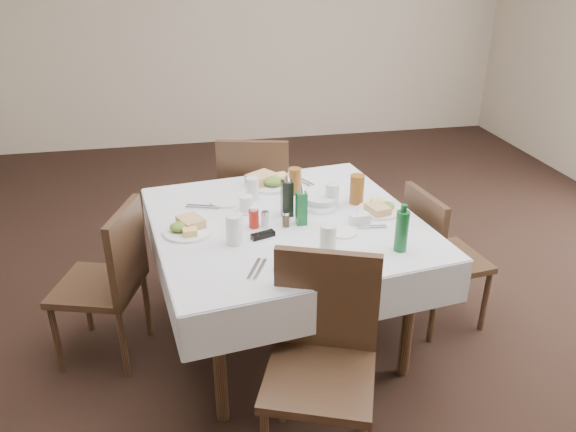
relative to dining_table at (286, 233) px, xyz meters
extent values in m
plane|color=black|center=(0.23, 0.23, -0.68)|extent=(7.00, 7.00, 0.00)
cube|color=beige|center=(0.23, 3.73, 0.72)|extent=(6.00, 0.04, 2.80)
cylinder|color=black|center=(-0.42, -0.55, -0.32)|extent=(0.06, 0.06, 0.72)
cylinder|color=black|center=(-0.55, 0.42, -0.32)|extent=(0.06, 0.06, 0.72)
cylinder|color=black|center=(0.55, -0.42, -0.32)|extent=(0.06, 0.06, 0.72)
cylinder|color=black|center=(0.42, 0.55, -0.32)|extent=(0.06, 0.06, 0.72)
cube|color=black|center=(0.00, 0.00, 0.05)|extent=(1.38, 1.38, 0.03)
cube|color=silver|center=(0.00, 0.00, 0.07)|extent=(1.51, 1.51, 0.01)
cube|color=silver|center=(-0.09, 0.67, -0.04)|extent=(1.34, 0.19, 0.22)
cube|color=silver|center=(0.09, -0.67, -0.04)|extent=(1.34, 0.19, 0.22)
cube|color=silver|center=(0.67, 0.09, -0.04)|extent=(0.19, 1.34, 0.22)
cube|color=silver|center=(-0.67, -0.09, -0.04)|extent=(0.19, 1.34, 0.22)
cube|color=black|center=(-0.03, 0.93, -0.22)|extent=(0.55, 0.55, 0.04)
cube|color=black|center=(-0.07, 0.73, 0.03)|extent=(0.45, 0.15, 0.50)
cylinder|color=black|center=(0.21, 1.08, -0.45)|extent=(0.04, 0.04, 0.47)
cylinder|color=black|center=(0.12, 0.70, -0.45)|extent=(0.04, 0.04, 0.47)
cylinder|color=black|center=(-0.17, 1.17, -0.45)|extent=(0.04, 0.04, 0.47)
cylinder|color=black|center=(-0.26, 0.79, -0.45)|extent=(0.04, 0.04, 0.47)
cube|color=black|center=(-0.03, -0.87, -0.23)|extent=(0.58, 0.58, 0.04)
cube|color=black|center=(0.04, -0.68, 0.01)|extent=(0.43, 0.20, 0.49)
cylinder|color=black|center=(-0.14, -0.62, -0.46)|extent=(0.04, 0.04, 0.46)
cylinder|color=black|center=(0.22, -0.76, -0.46)|extent=(0.04, 0.04, 0.46)
cube|color=black|center=(0.95, 0.00, -0.27)|extent=(0.45, 0.45, 0.04)
cube|color=black|center=(0.77, -0.03, -0.05)|extent=(0.09, 0.40, 0.44)
cylinder|color=black|center=(1.15, -0.15, -0.48)|extent=(0.03, 0.03, 0.41)
cylinder|color=black|center=(0.80, -0.20, -0.48)|extent=(0.03, 0.03, 0.41)
cylinder|color=black|center=(1.10, 0.19, -0.48)|extent=(0.03, 0.03, 0.41)
cylinder|color=black|center=(0.76, 0.15, -0.48)|extent=(0.03, 0.03, 0.41)
cube|color=black|center=(-1.01, 0.07, -0.26)|extent=(0.52, 0.52, 0.04)
cube|color=black|center=(-0.82, 0.02, -0.03)|extent=(0.16, 0.41, 0.46)
cylinder|color=black|center=(-1.12, 0.30, -0.47)|extent=(0.03, 0.03, 0.43)
cylinder|color=black|center=(-0.78, 0.19, -0.47)|extent=(0.03, 0.03, 0.43)
cylinder|color=black|center=(-1.23, -0.04, -0.47)|extent=(0.03, 0.03, 0.43)
cylinder|color=black|center=(-0.89, -0.15, -0.47)|extent=(0.03, 0.03, 0.43)
cylinder|color=white|center=(0.00, 0.49, 0.09)|extent=(0.31, 0.31, 0.02)
cube|color=#A9795A|center=(-0.05, 0.50, 0.12)|extent=(0.20, 0.19, 0.05)
cube|color=gold|center=(0.05, 0.50, 0.11)|extent=(0.12, 0.10, 0.04)
ellipsoid|color=#35631B|center=(0.01, 0.44, 0.12)|extent=(0.11, 0.10, 0.05)
cylinder|color=white|center=(-0.02, -0.50, 0.09)|extent=(0.27, 0.27, 0.01)
cube|color=#A9795A|center=(0.00, -0.53, 0.11)|extent=(0.14, 0.11, 0.04)
cube|color=gold|center=(-0.07, -0.48, 0.11)|extent=(0.11, 0.10, 0.03)
ellipsoid|color=#35631B|center=(-0.01, -0.46, 0.11)|extent=(0.10, 0.09, 0.04)
cylinder|color=white|center=(0.51, 0.00, 0.08)|extent=(0.24, 0.24, 0.01)
cube|color=#A9795A|center=(0.49, -0.03, 0.11)|extent=(0.12, 0.14, 0.04)
cube|color=gold|center=(0.52, 0.05, 0.11)|extent=(0.07, 0.09, 0.03)
ellipsoid|color=#35631B|center=(0.55, 0.00, 0.11)|extent=(0.09, 0.08, 0.04)
cylinder|color=white|center=(-0.51, -0.04, 0.09)|extent=(0.26, 0.26, 0.01)
cube|color=#A9795A|center=(-0.49, 0.00, 0.11)|extent=(0.15, 0.17, 0.04)
cube|color=gold|center=(-0.50, -0.09, 0.11)|extent=(0.08, 0.09, 0.03)
ellipsoid|color=#35631B|center=(-0.55, -0.04, 0.11)|extent=(0.10, 0.09, 0.04)
cylinder|color=white|center=(-0.29, 0.28, 0.09)|extent=(0.18, 0.18, 0.01)
cylinder|color=white|center=(0.25, -0.21, 0.08)|extent=(0.14, 0.14, 0.01)
cylinder|color=silver|center=(-0.13, 0.30, 0.14)|extent=(0.07, 0.07, 0.13)
cylinder|color=silver|center=(0.12, -0.38, 0.15)|extent=(0.08, 0.08, 0.14)
cylinder|color=silver|center=(0.28, 0.11, 0.15)|extent=(0.07, 0.07, 0.13)
cylinder|color=silver|center=(-0.29, -0.20, 0.15)|extent=(0.08, 0.08, 0.15)
cylinder|color=brown|center=(0.12, 0.33, 0.16)|extent=(0.07, 0.07, 0.15)
cylinder|color=brown|center=(0.43, 0.13, 0.16)|extent=(0.08, 0.08, 0.16)
cylinder|color=silver|center=(0.21, 0.12, 0.10)|extent=(0.19, 0.19, 0.03)
cylinder|color=silver|center=(0.21, 0.12, 0.12)|extent=(0.17, 0.17, 0.04)
cube|color=black|center=(0.02, 0.05, 0.18)|extent=(0.06, 0.06, 0.19)
cone|color=silver|center=(0.02, 0.05, 0.30)|extent=(0.03, 0.03, 0.05)
cube|color=#165C29|center=(0.07, -0.06, 0.17)|extent=(0.05, 0.05, 0.17)
cone|color=silver|center=(0.07, -0.06, 0.28)|extent=(0.03, 0.03, 0.05)
cylinder|color=#AC1B13|center=(-0.18, -0.05, 0.13)|extent=(0.05, 0.05, 0.09)
cylinder|color=white|center=(-0.18, -0.05, 0.18)|extent=(0.04, 0.04, 0.02)
cylinder|color=white|center=(-0.12, -0.06, 0.11)|extent=(0.04, 0.04, 0.07)
cylinder|color=silver|center=(-0.12, -0.06, 0.16)|extent=(0.04, 0.04, 0.01)
cylinder|color=#433824|center=(-0.02, -0.08, 0.11)|extent=(0.04, 0.04, 0.07)
cylinder|color=silver|center=(-0.02, -0.08, 0.15)|extent=(0.04, 0.04, 0.01)
cylinder|color=white|center=(-0.19, 0.14, 0.08)|extent=(0.12, 0.12, 0.01)
cylinder|color=white|center=(-0.19, 0.14, 0.13)|extent=(0.07, 0.07, 0.08)
cylinder|color=black|center=(-0.19, 0.14, 0.15)|extent=(0.06, 0.06, 0.01)
torus|color=white|center=(-0.16, 0.18, 0.13)|extent=(0.04, 0.05, 0.05)
cube|color=black|center=(-0.15, -0.17, 0.09)|extent=(0.13, 0.08, 0.03)
cylinder|color=#165C29|center=(0.46, -0.43, 0.18)|extent=(0.06, 0.06, 0.20)
cylinder|color=#165C29|center=(0.46, -0.43, 0.30)|extent=(0.03, 0.03, 0.04)
cube|color=white|center=(0.36, -0.11, 0.10)|extent=(0.11, 0.06, 0.05)
cube|color=pink|center=(0.36, -0.11, 0.11)|extent=(0.08, 0.05, 0.02)
cube|color=silver|center=(0.19, 0.49, 0.08)|extent=(0.09, 0.18, 0.01)
cube|color=silver|center=(0.21, 0.50, 0.08)|extent=(0.09, 0.18, 0.01)
cube|color=silver|center=(-0.21, -0.48, 0.08)|extent=(0.09, 0.17, 0.01)
cube|color=silver|center=(-0.24, -0.47, 0.08)|extent=(0.09, 0.17, 0.01)
cube|color=silver|center=(0.41, -0.19, 0.08)|extent=(0.15, 0.03, 0.01)
cube|color=silver|center=(0.41, -0.17, 0.08)|extent=(0.15, 0.03, 0.01)
cube|color=silver|center=(-0.41, 0.25, 0.08)|extent=(0.18, 0.08, 0.01)
cube|color=silver|center=(-0.42, 0.22, 0.08)|extent=(0.18, 0.08, 0.01)
camera|label=1|loc=(-0.51, -2.59, 1.37)|focal=35.00mm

